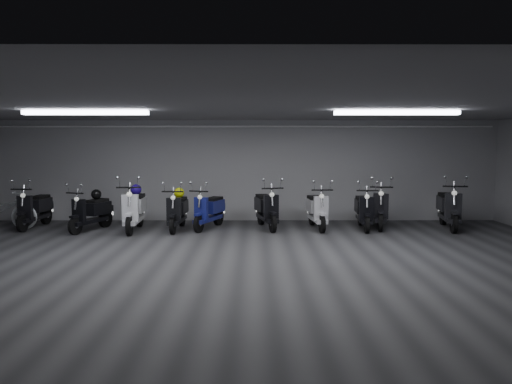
{
  "coord_description": "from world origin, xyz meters",
  "views": [
    {
      "loc": [
        0.25,
        -8.31,
        2.12
      ],
      "look_at": [
        0.29,
        2.5,
        1.05
      ],
      "focal_mm": 33.52,
      "sensor_mm": 36.0,
      "label": 1
    }
  ],
  "objects_px": {
    "scooter_9": "(449,201)",
    "scooter_6": "(317,204)",
    "scooter_7": "(364,204)",
    "helmet_0": "(96,194)",
    "scooter_1": "(90,206)",
    "scooter_2": "(134,203)",
    "scooter_3": "(177,205)",
    "scooter_8": "(380,201)",
    "helmet_1": "(179,193)",
    "scooter_4": "(209,204)",
    "scooter_0": "(34,203)",
    "helmet_2": "(136,190)",
    "scooter_5": "(267,202)"
  },
  "relations": [
    {
      "from": "scooter_9",
      "to": "scooter_6",
      "type": "bearing_deg",
      "value": -169.67
    },
    {
      "from": "scooter_7",
      "to": "helmet_0",
      "type": "bearing_deg",
      "value": -174.97
    },
    {
      "from": "scooter_1",
      "to": "scooter_7",
      "type": "xyz_separation_m",
      "value": [
        6.78,
        0.21,
        0.03
      ]
    },
    {
      "from": "scooter_2",
      "to": "scooter_3",
      "type": "xyz_separation_m",
      "value": [
        1.04,
        0.13,
        -0.07
      ]
    },
    {
      "from": "scooter_8",
      "to": "helmet_1",
      "type": "bearing_deg",
      "value": -166.4
    },
    {
      "from": "helmet_0",
      "to": "helmet_1",
      "type": "height_order",
      "value": "helmet_1"
    },
    {
      "from": "scooter_4",
      "to": "scooter_2",
      "type": "bearing_deg",
      "value": -149.15
    },
    {
      "from": "scooter_2",
      "to": "scooter_9",
      "type": "distance_m",
      "value": 7.86
    },
    {
      "from": "scooter_0",
      "to": "scooter_2",
      "type": "bearing_deg",
      "value": -6.06
    },
    {
      "from": "helmet_2",
      "to": "scooter_2",
      "type": "bearing_deg",
      "value": -87.13
    },
    {
      "from": "scooter_0",
      "to": "scooter_9",
      "type": "bearing_deg",
      "value": 2.64
    },
    {
      "from": "scooter_4",
      "to": "scooter_9",
      "type": "bearing_deg",
      "value": 20.71
    },
    {
      "from": "scooter_0",
      "to": "helmet_2",
      "type": "relative_size",
      "value": 6.55
    },
    {
      "from": "scooter_5",
      "to": "scooter_1",
      "type": "bearing_deg",
      "value": 171.44
    },
    {
      "from": "scooter_4",
      "to": "helmet_0",
      "type": "xyz_separation_m",
      "value": [
        -2.8,
        -0.08,
        0.26
      ]
    },
    {
      "from": "scooter_8",
      "to": "scooter_1",
      "type": "bearing_deg",
      "value": -164.03
    },
    {
      "from": "scooter_5",
      "to": "scooter_8",
      "type": "distance_m",
      "value": 2.91
    },
    {
      "from": "scooter_9",
      "to": "helmet_2",
      "type": "distance_m",
      "value": 7.87
    },
    {
      "from": "helmet_0",
      "to": "scooter_0",
      "type": "bearing_deg",
      "value": 172.58
    },
    {
      "from": "scooter_5",
      "to": "helmet_0",
      "type": "height_order",
      "value": "scooter_5"
    },
    {
      "from": "scooter_1",
      "to": "scooter_4",
      "type": "height_order",
      "value": "scooter_4"
    },
    {
      "from": "scooter_1",
      "to": "helmet_0",
      "type": "relative_size",
      "value": 6.49
    },
    {
      "from": "scooter_2",
      "to": "scooter_5",
      "type": "relative_size",
      "value": 1.05
    },
    {
      "from": "scooter_0",
      "to": "helmet_1",
      "type": "height_order",
      "value": "scooter_0"
    },
    {
      "from": "helmet_1",
      "to": "helmet_0",
      "type": "bearing_deg",
      "value": -176.41
    },
    {
      "from": "scooter_7",
      "to": "scooter_6",
      "type": "bearing_deg",
      "value": -177.63
    },
    {
      "from": "scooter_2",
      "to": "scooter_3",
      "type": "bearing_deg",
      "value": 4.19
    },
    {
      "from": "scooter_6",
      "to": "scooter_7",
      "type": "bearing_deg",
      "value": -7.84
    },
    {
      "from": "scooter_6",
      "to": "scooter_7",
      "type": "xyz_separation_m",
      "value": [
        1.17,
        -0.05,
        -0.01
      ]
    },
    {
      "from": "scooter_1",
      "to": "scooter_7",
      "type": "relative_size",
      "value": 0.96
    },
    {
      "from": "scooter_1",
      "to": "scooter_6",
      "type": "relative_size",
      "value": 0.95
    },
    {
      "from": "scooter_6",
      "to": "helmet_0",
      "type": "distance_m",
      "value": 5.54
    },
    {
      "from": "scooter_0",
      "to": "helmet_0",
      "type": "xyz_separation_m",
      "value": [
        1.66,
        -0.22,
        0.24
      ]
    },
    {
      "from": "scooter_1",
      "to": "helmet_1",
      "type": "relative_size",
      "value": 6.35
    },
    {
      "from": "scooter_6",
      "to": "scooter_1",
      "type": "bearing_deg",
      "value": 177.56
    },
    {
      "from": "scooter_0",
      "to": "scooter_1",
      "type": "height_order",
      "value": "scooter_0"
    },
    {
      "from": "scooter_1",
      "to": "helmet_1",
      "type": "xyz_separation_m",
      "value": [
        2.13,
        0.34,
        0.3
      ]
    },
    {
      "from": "scooter_6",
      "to": "helmet_0",
      "type": "height_order",
      "value": "scooter_6"
    },
    {
      "from": "scooter_5",
      "to": "scooter_8",
      "type": "height_order",
      "value": "scooter_8"
    },
    {
      "from": "scooter_4",
      "to": "helmet_1",
      "type": "xyz_separation_m",
      "value": [
        -0.75,
        0.05,
        0.29
      ]
    },
    {
      "from": "scooter_1",
      "to": "scooter_2",
      "type": "bearing_deg",
      "value": 19.6
    },
    {
      "from": "scooter_3",
      "to": "helmet_1",
      "type": "xyz_separation_m",
      "value": [
        0.01,
        0.24,
        0.28
      ]
    },
    {
      "from": "scooter_0",
      "to": "scooter_1",
      "type": "relative_size",
      "value": 1.06
    },
    {
      "from": "scooter_1",
      "to": "scooter_5",
      "type": "relative_size",
      "value": 0.92
    },
    {
      "from": "scooter_2",
      "to": "helmet_1",
      "type": "distance_m",
      "value": 1.13
    },
    {
      "from": "scooter_7",
      "to": "helmet_0",
      "type": "height_order",
      "value": "scooter_7"
    },
    {
      "from": "scooter_1",
      "to": "scooter_3",
      "type": "distance_m",
      "value": 2.12
    },
    {
      "from": "scooter_1",
      "to": "scooter_7",
      "type": "height_order",
      "value": "scooter_7"
    },
    {
      "from": "scooter_3",
      "to": "helmet_0",
      "type": "relative_size",
      "value": 6.68
    },
    {
      "from": "scooter_4",
      "to": "scooter_7",
      "type": "bearing_deg",
      "value": 19.85
    }
  ]
}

